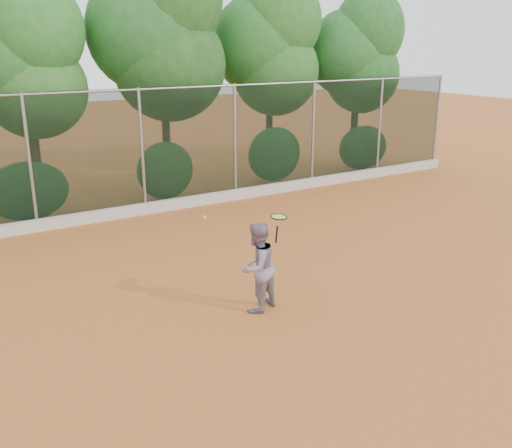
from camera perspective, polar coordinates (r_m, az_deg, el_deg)
ground at (r=10.91m, az=2.81°, el=-7.63°), size 80.00×80.00×0.00m
concrete_curb at (r=16.56m, az=-10.76°, el=1.56°), size 24.00×0.20×0.30m
tennis_player at (r=10.22m, az=0.11°, el=-4.33°), size 0.98×0.87×1.66m
chainlink_fence at (r=16.34m, az=-11.34°, el=7.48°), size 24.09×0.09×3.50m
foliage_backdrop at (r=17.80m, az=-15.96°, el=16.21°), size 23.70×3.63×7.55m
tennis_racket at (r=10.09m, az=2.26°, el=0.51°), size 0.42×0.42×0.54m
tennis_ball_in_flight at (r=10.04m, az=-5.16°, el=0.68°), size 0.07×0.07×0.07m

